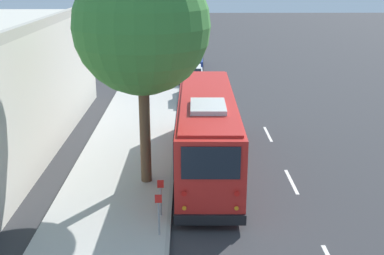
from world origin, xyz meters
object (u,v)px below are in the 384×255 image
Objects in this scene: shuttle_bus at (206,128)px; sign_post_near at (159,214)px; sign_post_far at (161,197)px; parked_sedan_white at (191,75)px; parked_sedan_blue at (194,60)px; street_tree at (142,17)px; parked_sedan_gray at (193,92)px.

shuttle_bus is 7.87× the size of sign_post_near.
shuttle_bus reaches higher than sign_post_near.
sign_post_near is 1.06× the size of sign_post_far.
shuttle_bus is 6.19m from sign_post_near.
parked_sedan_blue reaches higher than parked_sedan_white.
parked_sedan_white is 22.87m from sign_post_near.
parked_sedan_blue is 3.37× the size of sign_post_far.
shuttle_bus is 5.61m from street_tree.
sign_post_far is (1.28, 0.00, -0.04)m from sign_post_near.
parked_sedan_gray is at bearing -4.78° from sign_post_far.
street_tree is at bearing 122.74° from shuttle_bus.
parked_sedan_white is at bearing -1.74° from parked_sedan_gray.
parked_sedan_gray is 3.32× the size of sign_post_far.
parked_sedan_blue is at bearing -2.98° from sign_post_near.
street_tree is 6.67× the size of sign_post_near.
parked_sedan_gray is at bearing -9.17° from street_tree.
parked_sedan_gray is 5.75m from parked_sedan_white.
shuttle_bus is at bearing -58.10° from street_tree.
parked_sedan_gray is at bearing -179.06° from parked_sedan_blue.
parked_sedan_gray is 17.14m from sign_post_near.
shuttle_bus is 23.09m from parked_sedan_blue.
street_tree reaches higher than parked_sedan_gray.
sign_post_far is (-27.65, 1.51, 0.23)m from parked_sedan_blue.
shuttle_bus is 8.38× the size of sign_post_far.
parked_sedan_gray is at bearing 2.94° from shuttle_bus.
parked_sedan_white is at bearing -3.10° from sign_post_near.
shuttle_bus reaches higher than parked_sedan_white.
parked_sedan_gray is 0.98× the size of parked_sedan_blue.
sign_post_near is (-5.87, 1.74, -0.94)m from shuttle_bus.
sign_post_far is at bearing 160.14° from shuttle_bus.
parked_sedan_blue is (6.09, -0.27, 0.03)m from parked_sedan_white.
parked_sedan_blue is at bearing -3.12° from sign_post_far.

